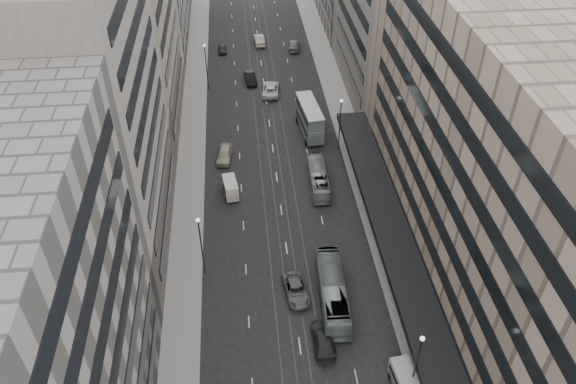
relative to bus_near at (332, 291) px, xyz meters
name	(u,v)px	position (x,y,z in m)	size (l,w,h in m)	color
ground	(301,354)	(-4.12, -6.40, -1.60)	(220.00, 220.00, 0.00)	black
sidewalk_right	(350,138)	(7.88, 31.10, -1.52)	(4.00, 125.00, 0.15)	gray
sidewalk_left	(192,147)	(-16.12, 31.10, -1.52)	(4.00, 125.00, 0.15)	gray
department_store	(514,174)	(17.33, 1.60, 13.35)	(19.20, 60.00, 30.00)	gray
building_right_mid	(397,22)	(17.38, 45.60, 10.40)	(15.00, 28.00, 24.00)	#544D49
building_left_a	(8,352)	(-25.62, -14.40, 13.40)	(15.00, 28.00, 30.00)	#67635D
building_left_b	(76,119)	(-25.62, 12.60, 15.40)	(15.00, 26.00, 34.00)	#544D49
building_left_c	(119,47)	(-25.62, 39.60, 10.90)	(15.00, 28.00, 25.00)	#776D5C
lamp_right_near	(417,359)	(5.58, -11.40, 3.61)	(0.44, 0.44, 8.32)	#262628
lamp_right_far	(340,119)	(5.58, 28.60, 3.61)	(0.44, 0.44, 8.32)	#262628
lamp_left_near	(200,240)	(-13.82, 5.60, 3.61)	(0.44, 0.44, 8.32)	#262628
lamp_left_far	(206,62)	(-13.82, 48.60, 3.61)	(0.44, 0.44, 8.32)	#262628
bus_near	(332,291)	(0.00, 0.00, 0.00)	(2.68, 11.47, 3.20)	gray
bus_far	(318,177)	(1.33, 20.24, -0.28)	(2.22, 9.49, 2.64)	#96A29B
double_decker	(310,118)	(1.82, 33.32, 1.01)	(3.50, 9.06, 4.84)	slate
vw_microbus	(406,382)	(5.06, -11.29, -0.27)	(2.40, 4.59, 2.38)	slate
panel_van	(230,187)	(-10.54, 19.27, -0.30)	(2.26, 3.94, 2.36)	#B8B2A6
sedan_2	(296,290)	(-3.76, 1.32, -0.87)	(2.40, 5.21, 1.45)	#575759
sedan_3	(323,339)	(-1.76, -5.40, -0.83)	(2.15, 5.28, 1.53)	#232325
sedan_4	(225,154)	(-11.26, 27.60, -0.74)	(2.03, 5.04, 1.72)	#ADA38F
sedan_5	(250,78)	(-6.46, 50.46, -0.78)	(1.72, 4.95, 1.63)	black
sedan_6	(271,89)	(-3.20, 46.10, -0.76)	(2.78, 6.03, 1.68)	silver
sedan_7	(294,45)	(2.61, 63.02, -0.83)	(2.14, 5.26, 1.53)	slate
sedan_8	(222,49)	(-11.28, 63.14, -0.94)	(1.56, 3.88, 1.32)	#252628
sedan_9	(259,40)	(-3.93, 66.09, -0.74)	(1.81, 5.18, 1.71)	#BDB29D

